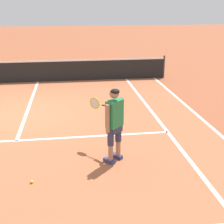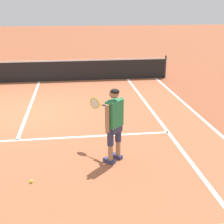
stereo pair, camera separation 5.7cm
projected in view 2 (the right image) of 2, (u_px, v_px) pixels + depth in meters
The scene contains 9 objects.
ground_plane at pixel (27, 113), 10.04m from camera, with size 80.00×80.00×0.00m, color #9E5133.
court_inner_surface at pixel (24, 122), 9.26m from camera, with size 10.98×10.62×0.00m, color #B2603D.
line_service at pixel (17, 140), 8.05m from camera, with size 8.23×0.10×0.01m, color white.
line_centre_service at pixel (31, 103), 11.04m from camera, with size 0.10×6.40×0.01m, color white.
line_singles_right at pixel (156, 116), 9.76m from camera, with size 0.10×10.22×0.01m, color white.
line_doubles_right at pixel (197, 114), 9.93m from camera, with size 0.10×10.22×0.01m, color white.
tennis_net at pixel (39, 71), 13.86m from camera, with size 11.96×0.08×1.07m.
tennis_player at pixel (114, 120), 6.71m from camera, with size 0.72×1.17×1.71m.
tennis_ball_near_feet at pixel (31, 181), 6.15m from camera, with size 0.07×0.07×0.07m, color #CCE02D.
Camera 2 is at (1.53, -9.72, 3.43)m, focal length 48.99 mm.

